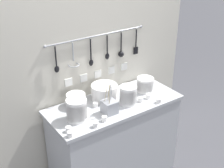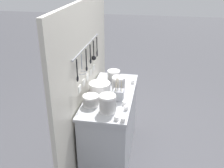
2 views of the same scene
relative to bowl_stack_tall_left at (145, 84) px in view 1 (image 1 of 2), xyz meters
The scene contains 17 objects.
counter 0.62m from the bowl_stack_tall_left, behind, with size 1.22×0.52×0.85m.
back_wall 0.46m from the bowl_stack_tall_left, 144.69° to the left, with size 2.02×0.11×1.88m.
bowl_stack_tall_left is the anchor object (origin of this frame).
bowl_stack_back_corner 0.69m from the bowl_stack_tall_left, 169.30° to the left, with size 0.17×0.17×0.11m.
bowl_stack_wide_centre 0.30m from the bowl_stack_tall_left, 159.98° to the right, with size 0.15×0.15×0.17m.
bowl_stack_nested_right 0.78m from the bowl_stack_tall_left, behind, with size 0.17×0.17×0.18m.
plate_stack 0.41m from the bowl_stack_tall_left, 167.22° to the left, with size 0.24×0.24×0.14m.
steel_mixing_bowl 0.16m from the bowl_stack_tall_left, 152.20° to the left, with size 0.10×0.10×0.03m.
cutlery_caddy 0.52m from the bowl_stack_tall_left, 164.79° to the right, with size 0.11×0.11×0.26m.
cup_beside_plates 0.55m from the bowl_stack_tall_left, behind, with size 0.05×0.05×0.04m.
cup_by_caddy 0.75m from the bowl_stack_tall_left, 160.90° to the right, with size 0.05×0.05×0.04m.
cup_centre 0.22m from the bowl_stack_tall_left, 140.23° to the right, with size 0.05×0.05×0.04m.
cup_edge_far 0.26m from the bowl_stack_tall_left, 100.88° to the right, with size 0.05×0.05×0.04m.
cup_front_left 0.97m from the bowl_stack_tall_left, 165.24° to the right, with size 0.05×0.05×0.04m.
cup_edge_near 0.16m from the bowl_stack_tall_left, 118.29° to the right, with size 0.05×0.05×0.04m.
cup_back_right 0.93m from the bowl_stack_tall_left, 168.66° to the right, with size 0.05×0.05×0.04m.
cup_mid_row 0.65m from the bowl_stack_tall_left, 160.33° to the right, with size 0.05×0.05×0.04m.
Camera 1 is at (-1.39, -1.96, 2.25)m, focal length 50.00 mm.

